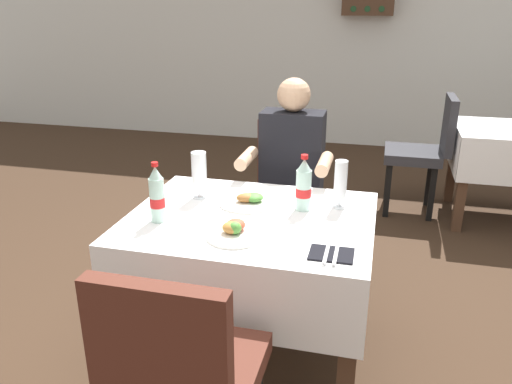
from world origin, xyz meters
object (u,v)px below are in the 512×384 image
at_px(plate_near_camera, 234,231).
at_px(plate_far_diner, 248,201).
at_px(seated_diner_far, 290,174).
at_px(beer_glass_middle, 199,175).
at_px(cola_bottle_primary, 304,186).
at_px(chair_near_camera_side, 183,374).
at_px(napkin_cutlery_set, 331,254).
at_px(main_dining_table, 251,250).
at_px(chair_far_diner_seat, 285,192).
at_px(background_chair_left, 425,148).
at_px(cola_bottle_secondary, 157,196).
at_px(beer_glass_left, 340,183).

bearing_deg(plate_near_camera, plate_far_diner, 95.88).
height_order(seated_diner_far, beer_glass_middle, seated_diner_far).
distance_m(plate_far_diner, cola_bottle_primary, 0.28).
xyz_separation_m(chair_near_camera_side, napkin_cutlery_set, (0.40, 0.55, 0.20)).
relative_size(main_dining_table, napkin_cutlery_set, 5.77).
xyz_separation_m(beer_glass_middle, cola_bottle_primary, (0.52, -0.02, -0.00)).
relative_size(chair_far_diner_seat, cola_bottle_primary, 3.66).
relative_size(seated_diner_far, background_chair_left, 1.30).
height_order(seated_diner_far, background_chair_left, seated_diner_far).
xyz_separation_m(chair_far_diner_seat, cola_bottle_primary, (0.22, -0.70, 0.31)).
distance_m(main_dining_table, cola_bottle_secondary, 0.50).
height_order(main_dining_table, plate_near_camera, plate_near_camera).
bearing_deg(napkin_cutlery_set, background_chair_left, 78.32).
bearing_deg(seated_diner_far, napkin_cutlery_set, -70.93).
bearing_deg(beer_glass_middle, plate_far_diner, -4.59).
relative_size(seated_diner_far, beer_glass_middle, 5.39).
xyz_separation_m(cola_bottle_primary, napkin_cutlery_set, (0.18, -0.42, -0.11)).
height_order(chair_near_camera_side, beer_glass_left, beer_glass_left).
relative_size(chair_near_camera_side, napkin_cutlery_set, 5.09).
xyz_separation_m(main_dining_table, background_chair_left, (0.89, 2.11, -0.02)).
height_order(main_dining_table, cola_bottle_secondary, cola_bottle_secondary).
bearing_deg(chair_far_diner_seat, plate_near_camera, -90.72).
distance_m(cola_bottle_secondary, napkin_cutlery_set, 0.80).
relative_size(main_dining_table, background_chair_left, 1.13).
height_order(chair_far_diner_seat, napkin_cutlery_set, chair_far_diner_seat).
bearing_deg(napkin_cutlery_set, main_dining_table, 144.20).
bearing_deg(beer_glass_left, plate_far_diner, -171.27).
bearing_deg(plate_far_diner, chair_far_diner_seat, 85.90).
bearing_deg(beer_glass_left, cola_bottle_secondary, -154.99).
xyz_separation_m(chair_near_camera_side, beer_glass_left, (0.38, 1.04, 0.31)).
height_order(chair_near_camera_side, plate_near_camera, chair_near_camera_side).
bearing_deg(napkin_cutlery_set, chair_far_diner_seat, 109.46).
bearing_deg(cola_bottle_secondary, chair_near_camera_side, -60.92).
bearing_deg(beer_glass_middle, plate_near_camera, -52.67).
relative_size(beer_glass_middle, cola_bottle_secondary, 0.86).
distance_m(beer_glass_middle, cola_bottle_secondary, 0.32).
bearing_deg(chair_near_camera_side, beer_glass_left, 70.05).
bearing_deg(beer_glass_left, cola_bottle_primary, -157.57).
bearing_deg(beer_glass_left, beer_glass_middle, -176.15).
xyz_separation_m(seated_diner_far, cola_bottle_secondary, (-0.43, -0.87, 0.15)).
relative_size(seated_diner_far, cola_bottle_primary, 4.75).
bearing_deg(chair_near_camera_side, cola_bottle_primary, 77.48).
bearing_deg(cola_bottle_primary, plate_far_diner, 179.79).
distance_m(chair_far_diner_seat, beer_glass_middle, 0.80).
height_order(plate_near_camera, beer_glass_left, beer_glass_left).
distance_m(seated_diner_far, beer_glass_left, 0.64).
distance_m(main_dining_table, background_chair_left, 2.29).
distance_m(beer_glass_left, cola_bottle_primary, 0.17).
relative_size(plate_near_camera, background_chair_left, 0.23).
xyz_separation_m(cola_bottle_secondary, napkin_cutlery_set, (0.78, -0.14, -0.11)).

